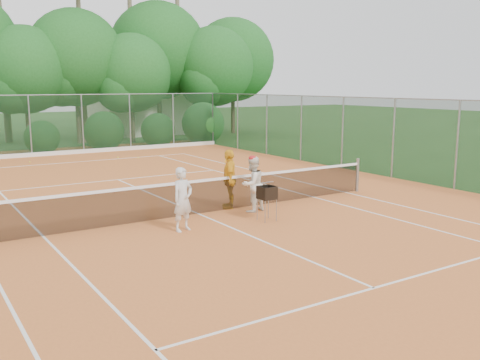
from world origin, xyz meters
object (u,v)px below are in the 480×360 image
(player_yellow, at_px, (229,179))
(player_white, at_px, (183,199))
(player_center_grp, at_px, (252,184))
(ball_hopper, at_px, (267,193))

(player_yellow, bearing_deg, player_white, -28.16)
(player_white, relative_size, player_yellow, 0.92)
(player_white, xyz_separation_m, player_center_grp, (2.52, 0.76, 0.00))
(player_white, distance_m, player_center_grp, 2.64)
(player_white, xyz_separation_m, ball_hopper, (2.27, -0.30, -0.05))
(player_white, distance_m, player_yellow, 2.65)
(player_center_grp, xyz_separation_m, ball_hopper, (-0.25, -1.05, -0.06))
(player_center_grp, bearing_deg, player_white, -163.32)
(player_white, height_order, ball_hopper, player_white)
(player_center_grp, height_order, ball_hopper, player_center_grp)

